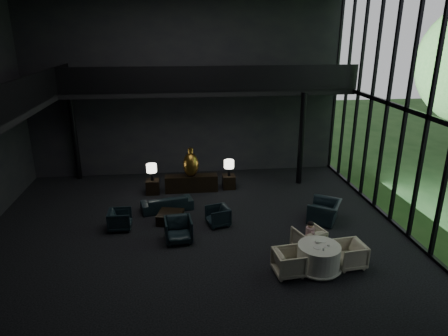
{
  "coord_description": "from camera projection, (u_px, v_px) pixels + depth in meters",
  "views": [
    {
      "loc": [
        -0.41,
        -12.05,
        6.45
      ],
      "look_at": [
        1.05,
        0.5,
        2.05
      ],
      "focal_mm": 32.0,
      "sensor_mm": 36.0,
      "label": 1
    }
  ],
  "objects": [
    {
      "name": "floor",
      "position": [
        195.0,
        231.0,
        13.47
      ],
      "size": [
        14.0,
        12.0,
        0.02
      ],
      "primitive_type": "cube",
      "color": "black",
      "rests_on": "ground"
    },
    {
      "name": "wall_back",
      "position": [
        186.0,
        87.0,
        17.78
      ],
      "size": [
        14.0,
        0.04,
        8.0
      ],
      "primitive_type": "cube",
      "color": "black",
      "rests_on": "ground"
    },
    {
      "name": "wall_front",
      "position": [
        206.0,
        188.0,
        6.53
      ],
      "size": [
        14.0,
        0.04,
        8.0
      ],
      "primitive_type": "cube",
      "color": "black",
      "rests_on": "ground"
    },
    {
      "name": "curtain_wall",
      "position": [
        406.0,
        109.0,
        12.92
      ],
      "size": [
        0.2,
        12.0,
        8.0
      ],
      "primitive_type": null,
      "color": "black",
      "rests_on": "ground"
    },
    {
      "name": "mezzanine_back",
      "position": [
        211.0,
        90.0,
        16.96
      ],
      "size": [
        12.0,
        2.0,
        0.25
      ],
      "primitive_type": "cube",
      "color": "black",
      "rests_on": "wall_back"
    },
    {
      "name": "railing_left",
      "position": [
        16.0,
        98.0,
        11.41
      ],
      "size": [
        0.06,
        12.0,
        1.0
      ],
      "primitive_type": "cube",
      "color": "black",
      "rests_on": "mezzanine_left"
    },
    {
      "name": "railing_back",
      "position": [
        212.0,
        79.0,
        15.82
      ],
      "size": [
        12.0,
        0.06,
        1.0
      ],
      "primitive_type": "cube",
      "color": "black",
      "rests_on": "mezzanine_back"
    },
    {
      "name": "column_nw",
      "position": [
        74.0,
        136.0,
        17.61
      ],
      "size": [
        0.24,
        0.24,
        4.0
      ],
      "primitive_type": "cylinder",
      "color": "black",
      "rests_on": "floor"
    },
    {
      "name": "column_ne",
      "position": [
        301.0,
        139.0,
        17.09
      ],
      "size": [
        0.24,
        0.24,
        4.0
      ],
      "primitive_type": "cylinder",
      "color": "black",
      "rests_on": "floor"
    },
    {
      "name": "console",
      "position": [
        191.0,
        183.0,
        16.72
      ],
      "size": [
        2.18,
        0.5,
        0.69
      ],
      "primitive_type": "cube",
      "color": "black",
      "rests_on": "floor"
    },
    {
      "name": "bronze_urn",
      "position": [
        191.0,
        164.0,
        16.4
      ],
      "size": [
        0.64,
        0.64,
        1.19
      ],
      "color": "olive",
      "rests_on": "console"
    },
    {
      "name": "side_table_left",
      "position": [
        153.0,
        187.0,
        16.5
      ],
      "size": [
        0.54,
        0.54,
        0.59
      ],
      "primitive_type": "cube",
      "color": "black",
      "rests_on": "floor"
    },
    {
      "name": "table_lamp_left",
      "position": [
        152.0,
        169.0,
        16.2
      ],
      "size": [
        0.42,
        0.42,
        0.7
      ],
      "color": "black",
      "rests_on": "side_table_left"
    },
    {
      "name": "side_table_right",
      "position": [
        229.0,
        182.0,
        17.05
      ],
      "size": [
        0.53,
        0.53,
        0.58
      ],
      "primitive_type": "cube",
      "color": "black",
      "rests_on": "floor"
    },
    {
      "name": "table_lamp_right",
      "position": [
        229.0,
        165.0,
        16.73
      ],
      "size": [
        0.42,
        0.42,
        0.7
      ],
      "color": "black",
      "rests_on": "side_table_right"
    },
    {
      "name": "sofa",
      "position": [
        167.0,
        201.0,
        14.97
      ],
      "size": [
        1.82,
        0.89,
        0.69
      ],
      "primitive_type": "imported",
      "rotation": [
        0.0,
        0.0,
        3.36
      ],
      "color": "#0F2D2F",
      "rests_on": "floor"
    },
    {
      "name": "lounge_armchair_west",
      "position": [
        120.0,
        219.0,
        13.51
      ],
      "size": [
        0.69,
        0.74,
        0.76
      ],
      "primitive_type": "imported",
      "rotation": [
        0.0,
        0.0,
        1.58
      ],
      "color": "black",
      "rests_on": "floor"
    },
    {
      "name": "lounge_armchair_east",
      "position": [
        218.0,
        216.0,
        13.8
      ],
      "size": [
        0.81,
        0.84,
        0.72
      ],
      "primitive_type": "imported",
      "rotation": [
        0.0,
        0.0,
        -1.32
      ],
      "color": "black",
      "rests_on": "floor"
    },
    {
      "name": "lounge_armchair_south",
      "position": [
        178.0,
        227.0,
        12.7
      ],
      "size": [
        1.03,
        0.97,
        0.97
      ],
      "primitive_type": "imported",
      "rotation": [
        0.0,
        0.0,
        0.1
      ],
      "color": "black",
      "rests_on": "floor"
    },
    {
      "name": "window_armchair",
      "position": [
        325.0,
        207.0,
        14.01
      ],
      "size": [
        1.33,
        1.48,
        1.08
      ],
      "primitive_type": "imported",
      "rotation": [
        0.0,
        0.0,
        -2.12
      ],
      "color": "black",
      "rests_on": "floor"
    },
    {
      "name": "coffee_table",
      "position": [
        170.0,
        217.0,
        14.05
      ],
      "size": [
        1.01,
        1.01,
        0.37
      ],
      "primitive_type": "cube",
      "rotation": [
        0.0,
        0.0,
        -0.23
      ],
      "color": "black",
      "rests_on": "floor"
    },
    {
      "name": "dining_table",
      "position": [
        318.0,
        259.0,
        11.25
      ],
      "size": [
        1.35,
        1.35,
        0.75
      ],
      "color": "white",
      "rests_on": "floor"
    },
    {
      "name": "dining_chair_north",
      "position": [
        309.0,
        237.0,
        12.18
      ],
      "size": [
        1.07,
        1.04,
        0.89
      ],
      "primitive_type": "imported",
      "rotation": [
        0.0,
        0.0,
        3.46
      ],
      "color": "tan",
      "rests_on": "floor"
    },
    {
      "name": "dining_chair_east",
      "position": [
        349.0,
        253.0,
        11.37
      ],
      "size": [
        0.86,
        0.9,
        0.85
      ],
      "primitive_type": "imported",
      "rotation": [
        0.0,
        0.0,
        -1.47
      ],
      "color": "#BDBA96",
      "rests_on": "floor"
    },
    {
      "name": "dining_chair_west",
      "position": [
        289.0,
        261.0,
        10.98
      ],
      "size": [
        0.84,
        0.89,
        0.84
      ],
      "primitive_type": "imported",
      "rotation": [
        0.0,
        0.0,
        1.67
      ],
      "color": "tan",
      "rests_on": "floor"
    },
    {
      "name": "child",
      "position": [
        310.0,
        230.0,
        11.99
      ],
      "size": [
        0.27,
        0.27,
        0.58
      ],
      "rotation": [
        0.0,
        0.0,
        3.14
      ],
      "color": "#DBB0C8",
      "rests_on": "dining_chair_north"
    },
    {
      "name": "plate_a",
      "position": [
        317.0,
        247.0,
        11.01
      ],
      "size": [
        0.22,
        0.22,
        0.01
      ],
      "primitive_type": "cylinder",
      "rotation": [
        0.0,
        0.0,
        0.04
      ],
      "color": "white",
      "rests_on": "dining_table"
    },
    {
      "name": "plate_b",
      "position": [
        322.0,
        241.0,
        11.33
      ],
      "size": [
        0.21,
        0.21,
        0.01
      ],
      "primitive_type": "cylinder",
      "rotation": [
        0.0,
        0.0,
        0.08
      ],
      "color": "white",
      "rests_on": "dining_table"
    },
    {
      "name": "saucer",
      "position": [
        327.0,
        247.0,
        11.05
      ],
      "size": [
        0.2,
        0.2,
        0.01
      ],
      "primitive_type": "cylinder",
      "rotation": [
        0.0,
        0.0,
        -0.4
      ],
      "color": "white",
      "rests_on": "dining_table"
    },
    {
      "name": "coffee_cup",
      "position": [
        329.0,
        245.0,
        11.07
      ],
      "size": [
        0.1,
        0.1,
        0.06
      ],
      "primitive_type": "cylinder",
      "rotation": [
        0.0,
        0.0,
        -0.31
      ],
      "color": "white",
      "rests_on": "saucer"
    },
    {
      "name": "cereal_bowl",
      "position": [
        317.0,
        241.0,
        11.26
      ],
      "size": [
        0.15,
        0.15,
        0.08
      ],
      "primitive_type": "ellipsoid",
      "color": "white",
      "rests_on": "dining_table"
    },
    {
      "name": "cream_pot",
      "position": [
        323.0,
        249.0,
        10.86
      ],
      "size": [
        0.07,
        0.07,
        0.06
      ],
      "primitive_type": "cylinder",
      "rotation": [
        0.0,
        0.0,
        -0.34
      ],
      "color": "#99999E",
      "rests_on": "dining_table"
    }
  ]
}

